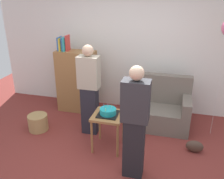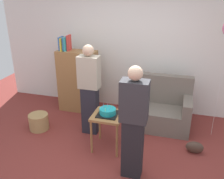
{
  "view_description": "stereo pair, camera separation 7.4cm",
  "coord_description": "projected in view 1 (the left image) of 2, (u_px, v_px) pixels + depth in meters",
  "views": [
    {
      "loc": [
        0.85,
        -3.01,
        2.53
      ],
      "look_at": [
        -0.11,
        0.64,
        0.95
      ],
      "focal_mm": 40.34,
      "sensor_mm": 36.0,
      "label": 1
    },
    {
      "loc": [
        0.92,
        -2.99,
        2.53
      ],
      "look_at": [
        -0.11,
        0.64,
        0.95
      ],
      "focal_mm": 40.34,
      "sensor_mm": 36.0,
      "label": 2
    }
  ],
  "objects": [
    {
      "name": "couch",
      "position": [
        160.0,
        109.0,
        4.78
      ],
      "size": [
        1.1,
        0.7,
        0.96
      ],
      "color": "#6B6056",
      "rests_on": "ground_plane"
    },
    {
      "name": "person_holding_cake",
      "position": [
        135.0,
        123.0,
        3.32
      ],
      "size": [
        0.36,
        0.22,
        1.63
      ],
      "rotation": [
        0.0,
        0.0,
        3.09
      ],
      "color": "black",
      "rests_on": "ground_plane"
    },
    {
      "name": "bookshelf",
      "position": [
        77.0,
        81.0,
        5.25
      ],
      "size": [
        0.8,
        0.36,
        1.61
      ],
      "color": "olive",
      "rests_on": "ground_plane"
    },
    {
      "name": "person_blowing_candles",
      "position": [
        89.0,
        90.0,
        4.36
      ],
      "size": [
        0.36,
        0.22,
        1.63
      ],
      "rotation": [
        0.0,
        0.0,
        0.27
      ],
      "color": "#23232D",
      "rests_on": "ground_plane"
    },
    {
      "name": "handbag",
      "position": [
        195.0,
        146.0,
        4.08
      ],
      "size": [
        0.28,
        0.14,
        0.2
      ],
      "primitive_type": "ellipsoid",
      "color": "#473328",
      "rests_on": "ground_plane"
    },
    {
      "name": "birthday_cake",
      "position": [
        108.0,
        112.0,
        3.98
      ],
      "size": [
        0.32,
        0.32,
        0.17
      ],
      "color": "black",
      "rests_on": "side_table"
    },
    {
      "name": "ground_plane",
      "position": [
        109.0,
        163.0,
        3.86
      ],
      "size": [
        8.0,
        8.0,
        0.0
      ],
      "primitive_type": "plane",
      "color": "maroon"
    },
    {
      "name": "wall_back",
      "position": [
        135.0,
        46.0,
        5.17
      ],
      "size": [
        6.0,
        0.1,
        2.7
      ],
      "primitive_type": "cube",
      "color": "silver",
      "rests_on": "ground_plane"
    },
    {
      "name": "wicker_basket",
      "position": [
        38.0,
        122.0,
        4.69
      ],
      "size": [
        0.36,
        0.36,
        0.3
      ],
      "primitive_type": "cylinder",
      "color": "#A88451",
      "rests_on": "ground_plane"
    },
    {
      "name": "side_table",
      "position": [
        108.0,
        120.0,
        4.03
      ],
      "size": [
        0.48,
        0.48,
        0.62
      ],
      "color": "olive",
      "rests_on": "ground_plane"
    }
  ]
}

